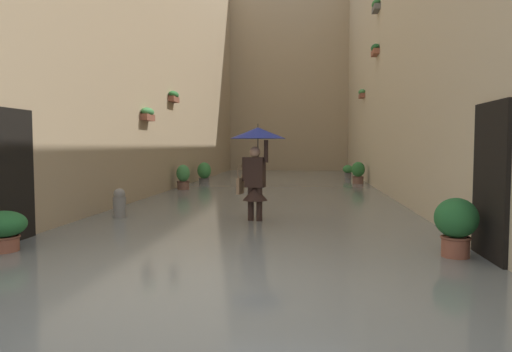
{
  "coord_description": "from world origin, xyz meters",
  "views": [
    {
      "loc": [
        -1.05,
        4.89,
        1.63
      ],
      "look_at": [
        -0.02,
        -4.75,
        0.99
      ],
      "focal_mm": 32.84,
      "sensor_mm": 36.0,
      "label": 1
    }
  ],
  "objects_px": {
    "potted_plant_near_left": "(456,226)",
    "potted_plant_near_right": "(204,173)",
    "potted_plant_mid_left": "(358,173)",
    "potted_plant_mid_right": "(183,178)",
    "potted_plant_far_left": "(348,171)",
    "potted_plant_far_right": "(3,231)",
    "mooring_bollard": "(120,206)",
    "person_wading": "(257,153)"
  },
  "relations": [
    {
      "from": "mooring_bollard",
      "to": "person_wading",
      "type": "bearing_deg",
      "value": 177.84
    },
    {
      "from": "potted_plant_far_right",
      "to": "potted_plant_mid_left",
      "type": "relative_size",
      "value": 0.72
    },
    {
      "from": "potted_plant_far_left",
      "to": "potted_plant_near_left",
      "type": "bearing_deg",
      "value": 90.43
    },
    {
      "from": "potted_plant_mid_left",
      "to": "potted_plant_mid_right",
      "type": "xyz_separation_m",
      "value": [
        6.18,
        3.05,
        -0.03
      ]
    },
    {
      "from": "person_wading",
      "to": "potted_plant_mid_left",
      "type": "relative_size",
      "value": 2.09
    },
    {
      "from": "potted_plant_far_right",
      "to": "potted_plant_near_right",
      "type": "bearing_deg",
      "value": -91.0
    },
    {
      "from": "potted_plant_mid_left",
      "to": "potted_plant_near_left",
      "type": "xyz_separation_m",
      "value": [
        0.02,
        12.08,
        0.01
      ]
    },
    {
      "from": "potted_plant_mid_right",
      "to": "mooring_bollard",
      "type": "xyz_separation_m",
      "value": [
        -0.3,
        6.2,
        -0.14
      ]
    },
    {
      "from": "potted_plant_far_right",
      "to": "potted_plant_near_right",
      "type": "xyz_separation_m",
      "value": [
        -0.21,
        -12.22,
        0.09
      ]
    },
    {
      "from": "potted_plant_far_right",
      "to": "potted_plant_mid_right",
      "type": "bearing_deg",
      "value": -90.69
    },
    {
      "from": "potted_plant_far_left",
      "to": "potted_plant_near_right",
      "type": "bearing_deg",
      "value": 28.16
    },
    {
      "from": "person_wading",
      "to": "potted_plant_far_right",
      "type": "bearing_deg",
      "value": 42.95
    },
    {
      "from": "potted_plant_far_right",
      "to": "potted_plant_near_right",
      "type": "distance_m",
      "value": 12.22
    },
    {
      "from": "potted_plant_mid_left",
      "to": "potted_plant_near_right",
      "type": "bearing_deg",
      "value": 1.84
    },
    {
      "from": "person_wading",
      "to": "mooring_bollard",
      "type": "distance_m",
      "value": 3.09
    },
    {
      "from": "potted_plant_far_left",
      "to": "potted_plant_far_right",
      "type": "bearing_deg",
      "value": 68.19
    },
    {
      "from": "potted_plant_far_right",
      "to": "potted_plant_far_left",
      "type": "distance_m",
      "value": 16.59
    },
    {
      "from": "potted_plant_near_left",
      "to": "potted_plant_far_left",
      "type": "distance_m",
      "value": 15.07
    },
    {
      "from": "potted_plant_near_right",
      "to": "potted_plant_mid_right",
      "type": "bearing_deg",
      "value": 87.99
    },
    {
      "from": "potted_plant_mid_left",
      "to": "potted_plant_far_left",
      "type": "relative_size",
      "value": 1.34
    },
    {
      "from": "potted_plant_mid_left",
      "to": "mooring_bollard",
      "type": "bearing_deg",
      "value": 57.51
    },
    {
      "from": "potted_plant_mid_left",
      "to": "potted_plant_near_left",
      "type": "height_order",
      "value": "potted_plant_mid_left"
    },
    {
      "from": "potted_plant_mid_left",
      "to": "potted_plant_far_left",
      "type": "height_order",
      "value": "potted_plant_mid_left"
    },
    {
      "from": "potted_plant_far_right",
      "to": "mooring_bollard",
      "type": "height_order",
      "value": "mooring_bollard"
    },
    {
      "from": "potted_plant_far_right",
      "to": "potted_plant_mid_right",
      "type": "xyz_separation_m",
      "value": [
        -0.11,
        -9.37,
        0.09
      ]
    },
    {
      "from": "potted_plant_mid_left",
      "to": "potted_plant_mid_right",
      "type": "distance_m",
      "value": 6.9
    },
    {
      "from": "person_wading",
      "to": "potted_plant_far_right",
      "type": "height_order",
      "value": "person_wading"
    },
    {
      "from": "person_wading",
      "to": "potted_plant_far_right",
      "type": "relative_size",
      "value": 2.92
    },
    {
      "from": "potted_plant_mid_right",
      "to": "potted_plant_far_left",
      "type": "xyz_separation_m",
      "value": [
        -6.05,
        -6.04,
        -0.07
      ]
    },
    {
      "from": "potted_plant_far_left",
      "to": "potted_plant_mid_left",
      "type": "bearing_deg",
      "value": 92.54
    },
    {
      "from": "potted_plant_near_right",
      "to": "potted_plant_far_left",
      "type": "bearing_deg",
      "value": -151.84
    },
    {
      "from": "mooring_bollard",
      "to": "potted_plant_near_left",
      "type": "bearing_deg",
      "value": 154.22
    },
    {
      "from": "potted_plant_near_left",
      "to": "potted_plant_mid_right",
      "type": "xyz_separation_m",
      "value": [
        6.16,
        -9.03,
        -0.04
      ]
    },
    {
      "from": "potted_plant_far_right",
      "to": "potted_plant_near_left",
      "type": "bearing_deg",
      "value": -176.92
    },
    {
      "from": "potted_plant_far_left",
      "to": "mooring_bollard",
      "type": "xyz_separation_m",
      "value": [
        5.76,
        12.23,
        -0.08
      ]
    },
    {
      "from": "potted_plant_near_left",
      "to": "potted_plant_near_right",
      "type": "xyz_separation_m",
      "value": [
        6.06,
        -11.88,
        -0.03
      ]
    },
    {
      "from": "potted_plant_far_left",
      "to": "person_wading",
      "type": "bearing_deg",
      "value": 76.89
    },
    {
      "from": "potted_plant_near_left",
      "to": "potted_plant_mid_right",
      "type": "bearing_deg",
      "value": -55.68
    },
    {
      "from": "potted_plant_near_left",
      "to": "potted_plant_near_right",
      "type": "relative_size",
      "value": 0.98
    },
    {
      "from": "potted_plant_mid_left",
      "to": "potted_plant_mid_right",
      "type": "bearing_deg",
      "value": 26.24
    },
    {
      "from": "potted_plant_far_left",
      "to": "mooring_bollard",
      "type": "distance_m",
      "value": 13.52
    },
    {
      "from": "potted_plant_near_right",
      "to": "mooring_bollard",
      "type": "relative_size",
      "value": 1.29
    }
  ]
}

